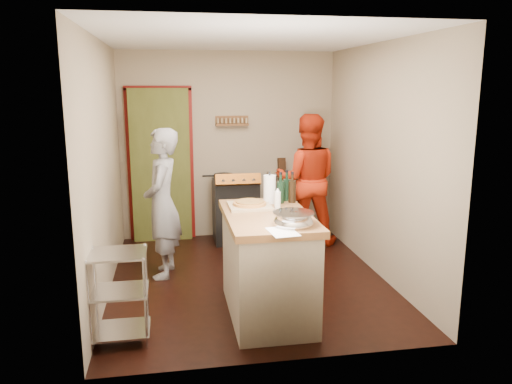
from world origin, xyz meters
TOP-DOWN VIEW (x-y plane):
  - floor at (0.00, 0.00)m, footprint 3.50×3.50m
  - back_wall at (-0.64, 1.78)m, footprint 3.00×0.44m
  - left_wall at (-1.50, 0.00)m, footprint 0.04×3.50m
  - right_wall at (1.50, 0.00)m, footprint 0.04×3.50m
  - ceiling at (0.00, 0.00)m, footprint 3.00×3.50m
  - stove at (0.05, 1.42)m, footprint 0.60×0.63m
  - wire_shelving at (-1.28, -1.20)m, footprint 0.48×0.40m
  - island at (0.05, -0.90)m, footprint 0.77×1.40m
  - person_stripe at (-0.92, 0.28)m, footprint 0.48×0.66m
  - person_red at (1.00, 1.19)m, footprint 0.98×0.84m

SIDE VIEW (x-z plane):
  - floor at x=0.00m, z-range 0.00..0.00m
  - wire_shelving at x=-1.28m, z-range 0.04..0.84m
  - stove at x=0.05m, z-range -0.05..0.95m
  - island at x=0.05m, z-range -0.13..1.16m
  - person_stripe at x=-0.92m, z-range 0.00..1.68m
  - person_red at x=1.00m, z-range 0.00..1.77m
  - back_wall at x=-0.64m, z-range -0.17..2.43m
  - left_wall at x=-1.50m, z-range 0.00..2.60m
  - right_wall at x=1.50m, z-range 0.00..2.60m
  - ceiling at x=0.00m, z-range 2.60..2.62m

